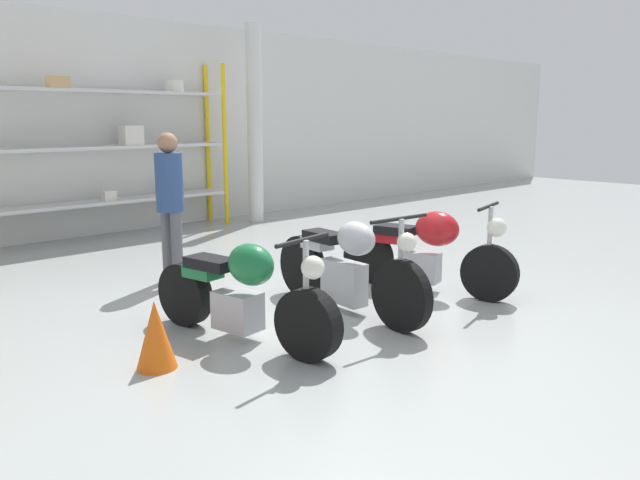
# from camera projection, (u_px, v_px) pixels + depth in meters

# --- Properties ---
(ground_plane) EXTENTS (30.00, 30.00, 0.00)m
(ground_plane) POSITION_uv_depth(u_px,v_px,m) (347.00, 314.00, 6.28)
(ground_plane) COLOR #9EA3A0
(back_wall) EXTENTS (30.00, 0.08, 3.60)m
(back_wall) POSITION_uv_depth(u_px,v_px,m) (86.00, 126.00, 10.16)
(back_wall) COLOR silver
(back_wall) RESTS_ON ground_plane
(shelving_rack) EXTENTS (4.22, 0.63, 2.89)m
(shelving_rack) POSITION_uv_depth(u_px,v_px,m) (113.00, 145.00, 10.13)
(shelving_rack) COLOR yellow
(shelving_rack) RESTS_ON ground_plane
(support_pillar) EXTENTS (0.28, 0.28, 3.60)m
(support_pillar) POSITION_uv_depth(u_px,v_px,m) (255.00, 125.00, 11.50)
(support_pillar) COLOR silver
(support_pillar) RESTS_ON ground_plane
(motorcycle_green) EXTENTS (0.68, 2.08, 1.01)m
(motorcycle_green) POSITION_uv_depth(u_px,v_px,m) (242.00, 293.00, 5.43)
(motorcycle_green) COLOR black
(motorcycle_green) RESTS_ON ground_plane
(motorcycle_silver) EXTENTS (0.71, 2.16, 1.07)m
(motorcycle_silver) POSITION_uv_depth(u_px,v_px,m) (348.00, 267.00, 6.24)
(motorcycle_silver) COLOR black
(motorcycle_silver) RESTS_ON ground_plane
(motorcycle_red) EXTENTS (0.80, 2.04, 1.04)m
(motorcycle_red) POSITION_uv_depth(u_px,v_px,m) (428.00, 250.00, 7.00)
(motorcycle_red) COLOR black
(motorcycle_red) RESTS_ON ground_plane
(person_browsing) EXTENTS (0.36, 0.36, 1.77)m
(person_browsing) POSITION_uv_depth(u_px,v_px,m) (170.00, 195.00, 7.29)
(person_browsing) COLOR #595960
(person_browsing) RESTS_ON ground_plane
(traffic_cone) EXTENTS (0.32, 0.32, 0.55)m
(traffic_cone) POSITION_uv_depth(u_px,v_px,m) (156.00, 335.00, 4.87)
(traffic_cone) COLOR orange
(traffic_cone) RESTS_ON ground_plane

